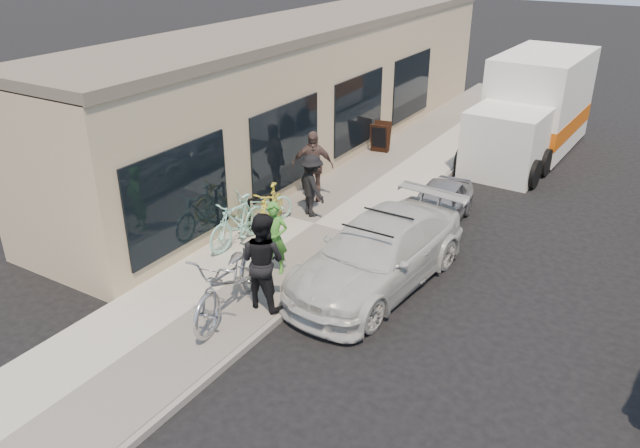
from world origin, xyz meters
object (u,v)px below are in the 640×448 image
at_px(sandwich_board, 380,137).
at_px(bike_rack, 260,210).
at_px(tandem_bike, 230,280).
at_px(man_standing, 263,261).
at_px(bystander_b, 312,166).
at_px(cruiser_bike_c, 270,208).
at_px(sedan_white, 378,253).
at_px(moving_truck, 533,111).
at_px(cruiser_bike_a, 238,221).
at_px(bystander_a, 312,186).
at_px(cruiser_bike_b, 259,207).
at_px(woman_rider, 274,238).
at_px(sedan_silver, 438,205).

bearing_deg(sandwich_board, bike_rack, -98.39).
relative_size(tandem_bike, man_standing, 1.35).
bearing_deg(bystander_b, man_standing, -98.10).
bearing_deg(cruiser_bike_c, sedan_white, -28.33).
bearing_deg(moving_truck, cruiser_bike_a, -107.90).
xyz_separation_m(sedan_white, bystander_a, (-2.81, 1.93, 0.24)).
bearing_deg(bystander_b, cruiser_bike_c, -117.38).
relative_size(sandwich_board, cruiser_bike_b, 0.52).
distance_m(sedan_white, woman_rider, 2.16).
bearing_deg(moving_truck, bike_rack, -109.12).
distance_m(cruiser_bike_a, bystander_b, 3.12).
height_order(sandwich_board, sedan_silver, sandwich_board).
height_order(man_standing, bystander_b, man_standing).
height_order(man_standing, bystander_a, man_standing).
height_order(moving_truck, bystander_b, moving_truck).
relative_size(sedan_silver, woman_rider, 1.95).
distance_m(sandwich_board, woman_rider, 8.33).
bearing_deg(sandwich_board, cruiser_bike_b, -100.50).
bearing_deg(bystander_a, bike_rack, 99.83).
height_order(sedan_white, tandem_bike, tandem_bike).
distance_m(sandwich_board, man_standing, 9.60).
relative_size(moving_truck, cruiser_bike_a, 3.44).
xyz_separation_m(bike_rack, moving_truck, (3.79, 9.67, 0.69)).
bearing_deg(bike_rack, sedan_white, -8.18).
bearing_deg(cruiser_bike_c, bystander_b, 77.00).
relative_size(woman_rider, cruiser_bike_a, 0.84).
height_order(man_standing, cruiser_bike_b, man_standing).
bearing_deg(moving_truck, cruiser_bike_b, -111.03).
relative_size(sandwich_board, woman_rider, 0.60).
relative_size(sandwich_board, man_standing, 0.49).
distance_m(moving_truck, tandem_bike, 12.95).
bearing_deg(woman_rider, bike_rack, 115.38).
bearing_deg(cruiser_bike_b, man_standing, -26.44).
bearing_deg(bystander_b, sedan_silver, -20.45).
distance_m(bike_rack, man_standing, 3.24).
xyz_separation_m(cruiser_bike_a, bystander_a, (0.58, 2.22, 0.23)).
height_order(man_standing, cruiser_bike_c, man_standing).
distance_m(man_standing, cruiser_bike_a, 2.71).
bearing_deg(tandem_bike, sedan_silver, 62.07).
relative_size(bike_rack, moving_truck, 0.14).
height_order(bike_rack, tandem_bike, tandem_bike).
xyz_separation_m(woman_rider, man_standing, (0.56, -1.17, 0.18)).
bearing_deg(cruiser_bike_c, woman_rider, -67.24).
xyz_separation_m(sedan_white, tandem_bike, (-1.76, -2.60, 0.13)).
bearing_deg(woman_rider, sedan_white, 5.14).
relative_size(sedan_silver, cruiser_bike_b, 1.69).
relative_size(tandem_bike, woman_rider, 1.66).
height_order(cruiser_bike_a, cruiser_bike_c, cruiser_bike_a).
height_order(bike_rack, man_standing, man_standing).
height_order(sedan_white, cruiser_bike_b, sedan_white).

